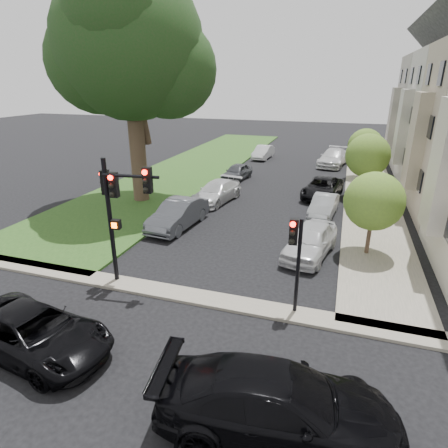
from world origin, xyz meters
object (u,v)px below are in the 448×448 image
(traffic_signal_secondary, at_px, (296,249))
(car_cross_near, at_px, (34,332))
(car_parked_5, at_px, (178,214))
(small_tree_b, at_px, (368,156))
(car_parked_4, at_px, (333,158))
(car_parked_1, at_px, (324,206))
(traffic_signal_main, at_px, (118,200))
(car_cross_far, at_px, (277,403))
(car_parked_6, at_px, (216,192))
(car_parked_9, at_px, (263,152))
(car_parked_2, at_px, (323,188))
(small_tree_c, at_px, (365,146))
(car_parked_7, at_px, (237,172))
(car_parked_0, at_px, (310,240))
(small_tree_a, at_px, (374,201))
(eucalyptus, at_px, (128,45))

(traffic_signal_secondary, distance_m, car_cross_near, 8.67)
(traffic_signal_secondary, relative_size, car_parked_5, 0.76)
(small_tree_b, relative_size, car_cross_near, 0.88)
(car_parked_5, bearing_deg, car_parked_4, 74.39)
(car_parked_1, bearing_deg, traffic_signal_main, -117.25)
(car_parked_1, bearing_deg, car_parked_5, -143.41)
(car_cross_far, distance_m, car_parked_4, 31.26)
(car_parked_6, bearing_deg, traffic_signal_main, -79.62)
(car_parked_4, height_order, car_parked_9, car_parked_4)
(traffic_signal_secondary, xyz_separation_m, car_parked_2, (-0.04, 15.07, -1.85))
(small_tree_c, xyz_separation_m, car_parked_4, (-2.58, 4.62, -1.99))
(traffic_signal_main, xyz_separation_m, car_parked_1, (7.19, 11.01, -2.94))
(car_cross_near, height_order, car_cross_far, car_cross_far)
(traffic_signal_secondary, bearing_deg, car_parked_9, 104.46)
(small_tree_b, relative_size, car_parked_1, 1.16)
(car_cross_near, height_order, car_parked_7, car_cross_near)
(car_parked_0, relative_size, car_parked_6, 0.93)
(small_tree_c, distance_m, car_parked_7, 10.85)
(car_parked_1, bearing_deg, car_parked_9, 120.13)
(car_parked_1, bearing_deg, car_parked_4, 96.62)
(car_parked_2, bearing_deg, car_parked_0, -80.72)
(car_parked_6, bearing_deg, small_tree_a, -20.76)
(car_parked_1, height_order, car_parked_9, car_parked_9)
(small_tree_a, height_order, car_parked_5, small_tree_a)
(small_tree_b, xyz_separation_m, car_parked_0, (-2.61, -10.87, -2.23))
(small_tree_c, bearing_deg, traffic_signal_main, -113.96)
(car_parked_2, height_order, car_parked_9, car_parked_2)
(small_tree_c, bearing_deg, car_parked_5, -123.74)
(car_parked_6, bearing_deg, car_parked_2, 36.25)
(car_cross_near, relative_size, car_parked_0, 1.13)
(eucalyptus, relative_size, car_parked_5, 3.03)
(car_parked_4, xyz_separation_m, car_parked_9, (-7.28, 1.41, -0.12))
(eucalyptus, relative_size, car_parked_4, 2.62)
(small_tree_c, xyz_separation_m, car_cross_far, (-2.35, -26.63, -1.96))
(small_tree_b, distance_m, traffic_signal_main, 18.58)
(small_tree_a, relative_size, car_parked_4, 0.74)
(car_parked_7, bearing_deg, car_parked_0, -52.16)
(car_parked_1, distance_m, car_parked_5, 8.98)
(small_tree_a, bearing_deg, eucalyptus, 163.55)
(small_tree_b, distance_m, car_parked_2, 3.71)
(car_parked_1, relative_size, car_parked_4, 0.70)
(car_parked_0, distance_m, car_parked_9, 23.72)
(eucalyptus, bearing_deg, car_parked_4, 52.72)
(small_tree_a, distance_m, car_parked_5, 10.32)
(small_tree_a, relative_size, small_tree_b, 0.90)
(traffic_signal_main, distance_m, car_cross_far, 9.24)
(car_cross_far, height_order, car_parked_2, car_cross_far)
(car_cross_far, height_order, car_parked_0, car_cross_far)
(car_cross_near, xyz_separation_m, car_parked_4, (7.32, 30.77, 0.09))
(car_parked_7, bearing_deg, car_parked_2, -13.97)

